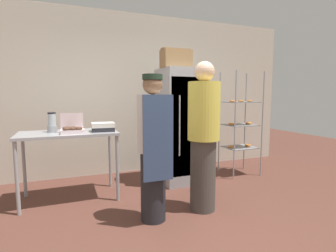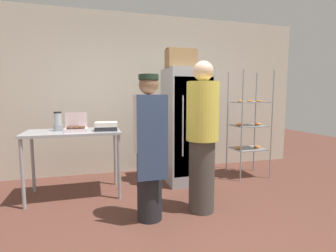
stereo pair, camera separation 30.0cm
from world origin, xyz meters
TOP-DOWN VIEW (x-y plane):
  - ground_plane at (0.00, 0.00)m, footprint 14.00×14.00m
  - back_wall at (0.00, 2.39)m, footprint 6.40×0.12m
  - refrigerator at (0.60, 1.50)m, footprint 0.66×0.70m
  - baking_rack at (1.73, 1.47)m, footprint 0.58×0.48m
  - prep_counter at (-1.09, 1.35)m, footprint 1.24×0.67m
  - donut_box at (-1.04, 1.22)m, footprint 0.29×0.21m
  - blender_pitcher at (-1.28, 1.43)m, footprint 0.13×0.13m
  - binder_stack at (-0.65, 1.28)m, footprint 0.32×0.27m
  - cardboard_storage_box at (0.48, 1.43)m, footprint 0.45×0.27m
  - person_baker at (-0.25, 0.36)m, footprint 0.34×0.36m
  - person_customer at (0.40, 0.40)m, footprint 0.38×0.38m

SIDE VIEW (x-z plane):
  - ground_plane at x=0.00m, z-range 0.00..0.00m
  - prep_counter at x=-1.09m, z-range 0.35..1.26m
  - person_baker at x=-0.25m, z-range 0.03..1.64m
  - baking_rack at x=1.73m, z-range -0.01..1.78m
  - refrigerator at x=0.60m, z-range 0.00..1.80m
  - person_customer at x=0.40m, z-range 0.02..1.80m
  - donut_box at x=-1.04m, z-range 0.83..1.08m
  - binder_stack at x=-0.65m, z-range 0.91..1.02m
  - blender_pitcher at x=-1.28m, z-range 0.89..1.15m
  - back_wall at x=0.00m, z-range 0.00..2.82m
  - cardboard_storage_box at x=0.48m, z-range 1.80..2.09m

